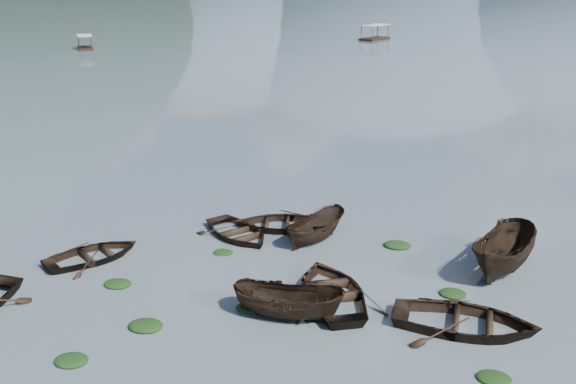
# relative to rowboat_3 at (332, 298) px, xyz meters

# --- Properties ---
(rowboat_1) EXTENTS (4.77, 4.96, 0.84)m
(rowboat_1) POSITION_rel_rowboat_3_xyz_m (-10.38, 1.06, 0.00)
(rowboat_1) COLOR black
(rowboat_1) RESTS_ON ground
(rowboat_2) EXTENTS (4.02, 1.56, 1.54)m
(rowboat_2) POSITION_rel_rowboat_3_xyz_m (-1.26, -1.76, 0.00)
(rowboat_2) COLOR black
(rowboat_2) RESTS_ON ground
(rowboat_3) EXTENTS (5.07, 5.77, 0.99)m
(rowboat_3) POSITION_rel_rowboat_3_xyz_m (0.00, 0.00, 0.00)
(rowboat_3) COLOR black
(rowboat_3) RESTS_ON ground
(rowboat_4) EXTENTS (5.09, 3.76, 1.01)m
(rowboat_4) POSITION_rel_rowboat_3_xyz_m (4.75, -1.14, 0.00)
(rowboat_4) COLOR black
(rowboat_4) RESTS_ON ground
(rowboat_5) EXTENTS (3.64, 5.38, 1.95)m
(rowboat_5) POSITION_rel_rowboat_3_xyz_m (6.36, 3.85, 0.00)
(rowboat_5) COLOR black
(rowboat_5) RESTS_ON ground
(rowboat_6) EXTENTS (5.07, 4.97, 0.86)m
(rowboat_6) POSITION_rel_rowboat_3_xyz_m (-5.18, 4.85, 0.00)
(rowboat_6) COLOR black
(rowboat_6) RESTS_ON ground
(rowboat_7) EXTENTS (4.98, 3.99, 0.92)m
(rowboat_7) POSITION_rel_rowboat_3_xyz_m (-3.49, 6.34, 0.00)
(rowboat_7) COLOR black
(rowboat_7) RESTS_ON ground
(rowboat_8) EXTENTS (2.96, 3.97, 1.45)m
(rowboat_8) POSITION_rel_rowboat_3_xyz_m (-1.65, 5.26, 0.00)
(rowboat_8) COLOR black
(rowboat_8) RESTS_ON ground
(weed_clump_0) EXTENTS (1.08, 0.88, 0.24)m
(weed_clump_0) POSITION_rel_rowboat_3_xyz_m (-7.20, -5.94, 0.00)
(weed_clump_0) COLOR black
(weed_clump_0) RESTS_ON ground
(weed_clump_1) EXTENTS (1.07, 0.85, 0.24)m
(weed_clump_1) POSITION_rel_rowboat_3_xyz_m (-2.72, -1.50, 0.00)
(weed_clump_1) COLOR black
(weed_clump_1) RESTS_ON ground
(weed_clump_2) EXTENTS (1.21, 0.97, 0.26)m
(weed_clump_2) POSITION_rel_rowboat_3_xyz_m (-5.84, -3.51, 0.00)
(weed_clump_2) COLOR black
(weed_clump_2) RESTS_ON ground
(weed_clump_3) EXTENTS (1.03, 0.87, 0.23)m
(weed_clump_3) POSITION_rel_rowboat_3_xyz_m (4.37, 1.31, 0.00)
(weed_clump_3) COLOR black
(weed_clump_3) RESTS_ON ground
(weed_clump_4) EXTENTS (1.04, 0.83, 0.22)m
(weed_clump_4) POSITION_rel_rowboat_3_xyz_m (5.52, -3.87, 0.00)
(weed_clump_4) COLOR black
(weed_clump_4) RESTS_ON ground
(weed_clump_5) EXTENTS (1.09, 0.88, 0.23)m
(weed_clump_5) POSITION_rel_rowboat_3_xyz_m (-8.26, -0.85, 0.00)
(weed_clump_5) COLOR black
(weed_clump_5) RESTS_ON ground
(weed_clump_6) EXTENTS (0.88, 0.73, 0.18)m
(weed_clump_6) POSITION_rel_rowboat_3_xyz_m (-5.25, 2.94, 0.00)
(weed_clump_6) COLOR black
(weed_clump_6) RESTS_ON ground
(weed_clump_7) EXTENTS (1.21, 0.97, 0.26)m
(weed_clump_7) POSITION_rel_rowboat_3_xyz_m (2.02, 5.38, 0.00)
(weed_clump_7) COLOR black
(weed_clump_7) RESTS_ON ground
(pontoon_left) EXTENTS (4.92, 5.90, 2.12)m
(pontoon_left) POSITION_rel_rowboat_3_xyz_m (-52.36, 73.37, 0.00)
(pontoon_left) COLOR black
(pontoon_left) RESTS_ON ground
(pontoon_centre) EXTENTS (5.33, 7.31, 2.59)m
(pontoon_centre) POSITION_rel_rowboat_3_xyz_m (-8.80, 99.45, 0.00)
(pontoon_centre) COLOR black
(pontoon_centre) RESTS_ON ground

